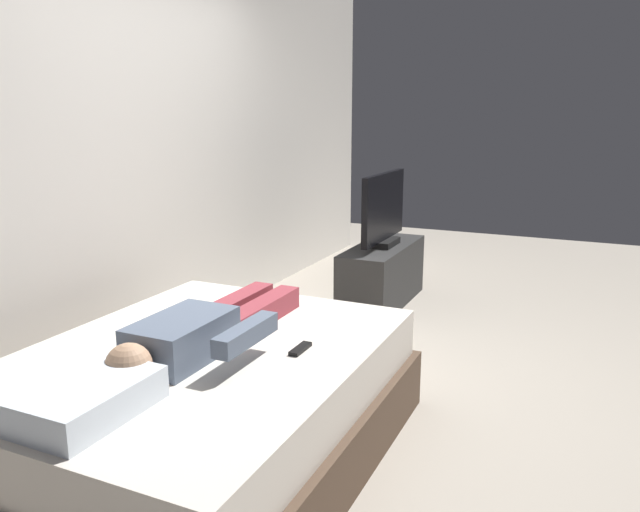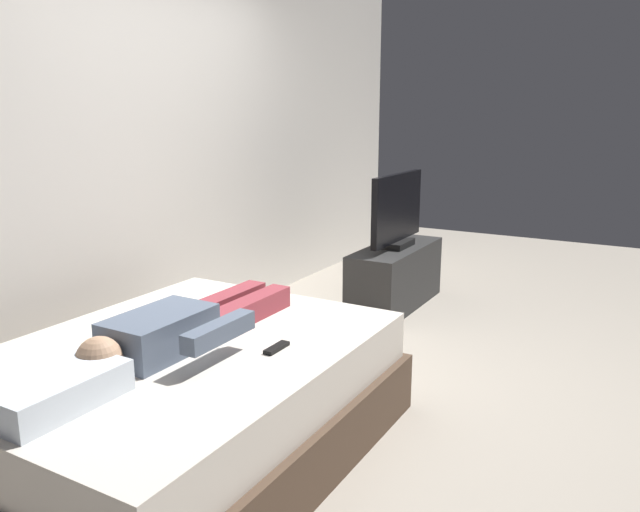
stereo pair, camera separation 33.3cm
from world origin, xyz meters
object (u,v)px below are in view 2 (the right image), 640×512
Objects in this scene: person at (183,327)px; remote at (277,348)px; bed at (181,402)px; pillow at (50,388)px; tv at (397,212)px; tv_stand at (395,276)px.

person is 0.44m from remote.
bed is 4.07× the size of pillow.
person reaches higher than bed.
pillow is 3.20× the size of remote.
tv is at bearing 0.64° from bed.
person is 1.15× the size of tv_stand.
bed is 2.64m from tv.
tv reaches higher than pillow.
remote is at bearing -169.52° from tv.
person reaches higher than tv_stand.
person is (0.03, -0.01, 0.36)m from bed.
bed reaches higher than tv_stand.
bed is 2.22× the size of tv.
remote is at bearing -169.52° from tv_stand.
pillow is 0.69m from person.
person reaches higher than pillow.
remote is at bearing -26.48° from pillow.
bed is 0.74m from pillow.
person is at bearing -179.09° from tv.
remote is (0.15, -0.40, -0.07)m from person.
tv reaches higher than bed.
pillow is at bearing -179.49° from tv_stand.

